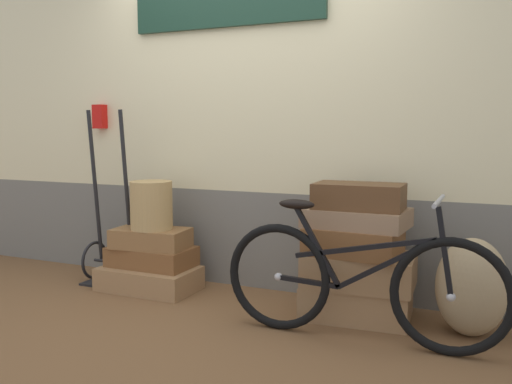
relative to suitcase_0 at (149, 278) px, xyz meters
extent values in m
cube|color=brown|center=(0.66, -0.37, -0.12)|extent=(9.14, 5.20, 0.06)
cube|color=slate|center=(0.66, 0.48, 0.29)|extent=(7.14, 0.20, 0.75)
cube|color=beige|center=(0.66, 0.48, 1.70)|extent=(7.14, 0.20, 2.08)
cube|color=#193828|center=(0.49, 0.36, 2.04)|extent=(1.56, 0.04, 0.28)
cube|color=red|center=(-0.70, 0.34, 1.24)|extent=(0.10, 0.08, 0.20)
cube|color=#9E754C|center=(0.00, 0.00, 0.00)|extent=(0.73, 0.44, 0.17)
cube|color=brown|center=(-0.01, 0.05, 0.16)|extent=(0.64, 0.38, 0.15)
cube|color=olive|center=(0.00, 0.03, 0.31)|extent=(0.59, 0.38, 0.15)
cube|color=#9E754C|center=(1.60, 0.04, 0.02)|extent=(0.71, 0.52, 0.21)
cube|color=#9E754C|center=(1.62, 0.03, 0.23)|extent=(0.71, 0.49, 0.21)
cube|color=brown|center=(1.58, -0.01, 0.43)|extent=(0.60, 0.42, 0.17)
cube|color=#937051|center=(1.59, 0.03, 0.57)|extent=(0.66, 0.46, 0.12)
cube|color=brown|center=(1.61, 0.01, 0.71)|extent=(0.56, 0.33, 0.16)
cylinder|color=tan|center=(0.02, 0.02, 0.56)|extent=(0.32, 0.32, 0.37)
torus|color=black|center=(-0.59, 0.09, 0.07)|extent=(0.02, 0.31, 0.31)
torus|color=black|center=(-0.23, 0.09, 0.07)|extent=(0.02, 0.31, 0.31)
cylinder|color=black|center=(-0.41, 0.09, 0.07)|extent=(0.37, 0.02, 0.02)
cylinder|color=black|center=(-0.56, 0.09, 0.68)|extent=(0.03, 0.13, 1.22)
cylinder|color=black|center=(-0.26, 0.09, 0.68)|extent=(0.03, 0.13, 1.22)
cube|color=black|center=(-0.41, -0.02, -0.08)|extent=(0.33, 0.22, 0.02)
ellipsoid|color=tan|center=(2.30, -0.01, 0.21)|extent=(0.42, 0.35, 0.59)
torus|color=black|center=(1.21, -0.37, 0.24)|extent=(0.66, 0.05, 0.66)
sphere|color=#B2B2B7|center=(1.21, -0.37, 0.24)|extent=(0.05, 0.05, 0.05)
torus|color=black|center=(2.21, -0.37, 0.24)|extent=(0.66, 0.05, 0.66)
sphere|color=#B2B2B7|center=(2.21, -0.37, 0.24)|extent=(0.05, 0.05, 0.05)
cube|color=black|center=(1.86, -0.37, 0.39)|extent=(0.55, 0.03, 0.35)
cube|color=black|center=(1.46, -0.37, 0.45)|extent=(0.29, 0.03, 0.46)
cube|color=black|center=(1.40, -0.37, 0.23)|extent=(0.38, 0.03, 0.04)
cube|color=black|center=(1.72, -0.37, 0.47)|extent=(0.81, 0.03, 0.19)
cube|color=black|center=(2.17, -0.37, 0.48)|extent=(0.11, 0.03, 0.49)
ellipsoid|color=black|center=(1.32, -0.37, 0.70)|extent=(0.22, 0.09, 0.06)
cylinder|color=#A5A5AD|center=(2.13, -0.37, 0.76)|extent=(0.02, 0.46, 0.02)
camera|label=1|loc=(2.41, -3.42, 1.14)|focal=38.60mm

